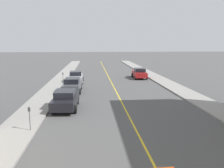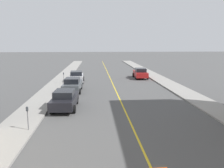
{
  "view_description": "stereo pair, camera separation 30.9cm",
  "coord_description": "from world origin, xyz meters",
  "px_view_note": "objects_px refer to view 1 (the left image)",
  "views": [
    {
      "loc": [
        -2.69,
        5.97,
        5.32
      ],
      "look_at": [
        -0.53,
        29.18,
        1.0
      ],
      "focal_mm": 35.0,
      "sensor_mm": 36.0,
      "label": 1
    },
    {
      "loc": [
        -2.38,
        5.95,
        5.32
      ],
      "look_at": [
        -0.53,
        29.18,
        1.0
      ],
      "focal_mm": 35.0,
      "sensor_mm": 36.0,
      "label": 2
    }
  ],
  "objects_px": {
    "parked_car_curb_mid": "(72,85)",
    "parked_car_curb_far": "(76,77)",
    "parked_car_opposite_side": "(139,73)",
    "parking_meter_near_curb": "(29,114)",
    "parked_car_curb_near": "(66,99)",
    "parking_meter_far_curb": "(63,76)"
  },
  "relations": [
    {
      "from": "parked_car_curb_far",
      "to": "parked_car_opposite_side",
      "type": "relative_size",
      "value": 1.0
    },
    {
      "from": "parked_car_curb_far",
      "to": "parked_car_opposite_side",
      "type": "bearing_deg",
      "value": 14.42
    },
    {
      "from": "parked_car_curb_far",
      "to": "parked_car_curb_near",
      "type": "bearing_deg",
      "value": -92.79
    },
    {
      "from": "parked_car_curb_near",
      "to": "parked_car_opposite_side",
      "type": "height_order",
      "value": "same"
    },
    {
      "from": "parked_car_opposite_side",
      "to": "parking_meter_near_curb",
      "type": "xyz_separation_m",
      "value": [
        -11.17,
        -20.22,
        0.37
      ]
    },
    {
      "from": "parked_car_curb_near",
      "to": "parking_meter_near_curb",
      "type": "relative_size",
      "value": 2.98
    },
    {
      "from": "parked_car_curb_far",
      "to": "parked_car_opposite_side",
      "type": "xyz_separation_m",
      "value": [
        9.6,
        3.0,
        0.0
      ]
    },
    {
      "from": "parked_car_curb_far",
      "to": "parked_car_curb_mid",
      "type": "bearing_deg",
      "value": -92.58
    },
    {
      "from": "parked_car_opposite_side",
      "to": "parking_meter_far_curb",
      "type": "bearing_deg",
      "value": -155.58
    },
    {
      "from": "parking_meter_near_curb",
      "to": "parking_meter_far_curb",
      "type": "relative_size",
      "value": 0.99
    },
    {
      "from": "parked_car_curb_near",
      "to": "parked_car_curb_mid",
      "type": "bearing_deg",
      "value": 92.7
    },
    {
      "from": "parked_car_curb_far",
      "to": "parking_meter_far_curb",
      "type": "bearing_deg",
      "value": -141.1
    },
    {
      "from": "parked_car_curb_near",
      "to": "parked_car_opposite_side",
      "type": "bearing_deg",
      "value": 61.02
    },
    {
      "from": "parked_car_opposite_side",
      "to": "parked_car_curb_mid",
      "type": "bearing_deg",
      "value": -133.73
    },
    {
      "from": "parked_car_opposite_side",
      "to": "parking_meter_near_curb",
      "type": "bearing_deg",
      "value": -116.01
    },
    {
      "from": "parked_car_curb_mid",
      "to": "parked_car_curb_far",
      "type": "distance_m",
      "value": 6.03
    },
    {
      "from": "parked_car_curb_near",
      "to": "parked_car_curb_far",
      "type": "distance_m",
      "value": 12.48
    },
    {
      "from": "parked_car_curb_far",
      "to": "parking_meter_far_curb",
      "type": "relative_size",
      "value": 2.97
    },
    {
      "from": "parked_car_curb_mid",
      "to": "parked_car_curb_far",
      "type": "bearing_deg",
      "value": 92.44
    },
    {
      "from": "parked_car_curb_near",
      "to": "parked_car_curb_far",
      "type": "xyz_separation_m",
      "value": [
        -0.03,
        12.48,
        0.0
      ]
    },
    {
      "from": "parked_car_curb_near",
      "to": "parked_car_curb_far",
      "type": "relative_size",
      "value": 1.0
    },
    {
      "from": "parking_meter_far_curb",
      "to": "parked_car_curb_mid",
      "type": "bearing_deg",
      "value": -70.89
    }
  ]
}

